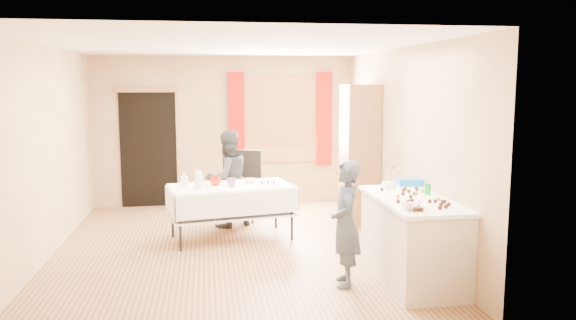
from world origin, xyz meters
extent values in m
cube|color=#9E7047|center=(0.00, 0.00, -0.01)|extent=(4.50, 5.50, 0.02)
cube|color=white|center=(0.00, 0.00, 2.61)|extent=(4.50, 5.50, 0.02)
cube|color=tan|center=(0.00, 2.76, 1.30)|extent=(4.50, 0.02, 2.60)
cube|color=tan|center=(0.00, -2.76, 1.30)|extent=(4.50, 0.02, 2.60)
cube|color=tan|center=(-2.26, 0.00, 1.30)|extent=(0.02, 5.50, 2.60)
cube|color=tan|center=(2.26, 0.00, 1.30)|extent=(0.02, 5.50, 2.60)
cube|color=olive|center=(1.00, 2.72, 1.50)|extent=(1.32, 0.06, 1.52)
cube|color=white|center=(1.00, 2.71, 1.50)|extent=(1.20, 0.02, 1.40)
cube|color=#A8130C|center=(0.22, 2.67, 1.50)|extent=(0.28, 0.06, 1.65)
cube|color=#A8130C|center=(1.78, 2.67, 1.50)|extent=(0.28, 0.06, 1.65)
cube|color=black|center=(-1.30, 2.73, 1.00)|extent=(0.95, 0.04, 2.00)
cube|color=olive|center=(-1.30, 2.70, 2.02)|extent=(1.05, 0.06, 0.08)
cube|color=#905D37|center=(1.99, 1.06, 1.06)|extent=(0.50, 0.60, 2.11)
cube|color=beige|center=(1.89, -1.47, 0.43)|extent=(0.71, 1.56, 0.86)
cube|color=white|center=(1.89, -1.47, 0.89)|extent=(0.77, 1.63, 0.04)
cube|color=white|center=(0.01, 0.45, 0.73)|extent=(1.77, 1.12, 0.04)
cube|color=black|center=(0.26, 1.49, 0.48)|extent=(0.57, 0.57, 0.06)
cube|color=black|center=(0.33, 1.68, 0.76)|extent=(0.43, 0.20, 0.64)
imported|color=#2D374B|center=(1.12, -1.53, 0.67)|extent=(0.58, 0.45, 1.34)
imported|color=black|center=(-0.01, 1.13, 0.72)|extent=(1.14, 1.11, 1.44)
cylinder|color=#009721|center=(2.10, -1.33, 0.97)|extent=(0.08, 0.08, 0.12)
imported|color=white|center=(1.67, -1.99, 0.94)|extent=(0.36, 0.36, 0.05)
cube|color=white|center=(1.80, -0.91, 0.95)|extent=(0.15, 0.10, 0.08)
cube|color=blue|center=(2.12, -0.75, 0.95)|extent=(0.32, 0.24, 0.08)
cylinder|color=silver|center=(-0.42, 0.28, 0.86)|extent=(0.12, 0.12, 0.22)
imported|color=red|center=(-0.20, 0.47, 0.81)|extent=(0.27, 0.27, 0.12)
imported|color=red|center=(0.01, 0.31, 0.81)|extent=(0.15, 0.15, 0.12)
imported|color=white|center=(0.29, 0.63, 0.78)|extent=(0.23, 0.23, 0.05)
cube|color=white|center=(0.52, 0.41, 0.76)|extent=(0.34, 0.31, 0.02)
imported|color=white|center=(-0.62, 0.53, 0.85)|extent=(0.11, 0.11, 0.19)
sphere|color=#3F2314|center=(1.96, -1.34, 0.93)|extent=(0.04, 0.04, 0.04)
sphere|color=black|center=(1.93, -2.05, 0.93)|extent=(0.04, 0.04, 0.04)
sphere|color=black|center=(1.67, -1.04, 0.93)|extent=(0.04, 0.04, 0.04)
sphere|color=black|center=(1.74, -1.99, 0.93)|extent=(0.04, 0.04, 0.04)
sphere|color=black|center=(1.74, -1.87, 0.93)|extent=(0.04, 0.04, 0.04)
sphere|color=black|center=(1.79, -1.68, 0.93)|extent=(0.04, 0.04, 0.04)
sphere|color=#3F2314|center=(1.82, -1.82, 0.93)|extent=(0.04, 0.04, 0.04)
sphere|color=black|center=(1.96, -1.74, 0.93)|extent=(0.04, 0.04, 0.04)
sphere|color=black|center=(1.67, -2.03, 0.93)|extent=(0.04, 0.04, 0.04)
sphere|color=black|center=(2.02, -2.01, 0.93)|extent=(0.04, 0.04, 0.04)
sphere|color=black|center=(1.73, -2.10, 0.93)|extent=(0.04, 0.04, 0.04)
sphere|color=black|center=(1.70, -1.89, 0.93)|extent=(0.04, 0.04, 0.04)
sphere|color=#3F2314|center=(2.10, -1.65, 0.93)|extent=(0.04, 0.04, 0.04)
sphere|color=black|center=(1.90, -1.12, 0.93)|extent=(0.04, 0.04, 0.04)
sphere|color=black|center=(1.95, -1.05, 0.93)|extent=(0.04, 0.04, 0.04)
sphere|color=black|center=(2.00, -1.92, 0.93)|extent=(0.04, 0.04, 0.04)
sphere|color=black|center=(1.68, -2.07, 0.93)|extent=(0.04, 0.04, 0.04)
sphere|color=black|center=(1.85, -1.49, 0.93)|extent=(0.04, 0.04, 0.04)
sphere|color=#3F2314|center=(1.71, -1.47, 0.93)|extent=(0.04, 0.04, 0.04)
sphere|color=black|center=(1.73, -1.72, 0.93)|extent=(0.04, 0.04, 0.04)
sphere|color=black|center=(1.95, -1.32, 0.93)|extent=(0.04, 0.04, 0.04)
sphere|color=black|center=(1.66, -2.10, 0.93)|extent=(0.04, 0.04, 0.04)
sphere|color=black|center=(2.01, -1.75, 0.93)|extent=(0.04, 0.04, 0.04)
sphere|color=black|center=(2.09, -1.91, 0.93)|extent=(0.04, 0.04, 0.04)
sphere|color=#3F2314|center=(1.67, -1.94, 0.93)|extent=(0.04, 0.04, 0.04)
sphere|color=black|center=(1.63, -1.70, 0.93)|extent=(0.04, 0.04, 0.04)
sphere|color=black|center=(1.72, -2.07, 0.93)|extent=(0.04, 0.04, 0.04)
sphere|color=black|center=(2.08, -1.78, 0.93)|extent=(0.04, 0.04, 0.04)
sphere|color=black|center=(1.94, -1.20, 0.93)|extent=(0.04, 0.04, 0.04)
sphere|color=black|center=(2.08, -1.04, 0.93)|extent=(0.04, 0.04, 0.04)
sphere|color=#3F2314|center=(2.09, -1.21, 0.93)|extent=(0.04, 0.04, 0.04)
sphere|color=black|center=(2.10, -1.78, 0.93)|extent=(0.04, 0.04, 0.04)
sphere|color=black|center=(2.07, -1.10, 0.93)|extent=(0.04, 0.04, 0.04)
sphere|color=black|center=(1.82, -1.33, 0.93)|extent=(0.04, 0.04, 0.04)
camera|label=1|loc=(-0.32, -7.14, 2.14)|focal=35.00mm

